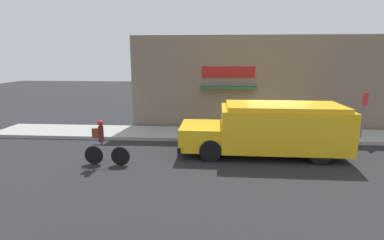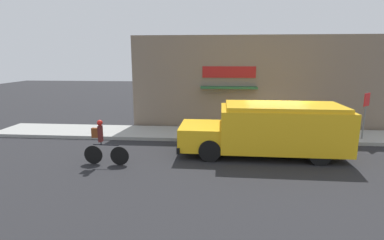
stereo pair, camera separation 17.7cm
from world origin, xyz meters
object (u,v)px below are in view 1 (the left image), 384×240
object	(u,v)px
school_bus	(270,128)
trash_bin	(281,126)
cyclist	(103,144)
stop_sign_post	(364,107)

from	to	relation	value
school_bus	trash_bin	size ratio (longest dim) A/B	7.71
cyclist	stop_sign_post	world-z (taller)	stop_sign_post
school_bus	trash_bin	xyz separation A→B (m)	(1.05, 2.79, -0.51)
stop_sign_post	trash_bin	bearing A→B (deg)	171.58
cyclist	trash_bin	bearing A→B (deg)	33.48
cyclist	stop_sign_post	size ratio (longest dim) A/B	0.78
cyclist	trash_bin	world-z (taller)	cyclist
stop_sign_post	school_bus	bearing A→B (deg)	-154.25
cyclist	school_bus	bearing A→B (deg)	17.16
cyclist	trash_bin	xyz separation A→B (m)	(7.40, 4.45, -0.21)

